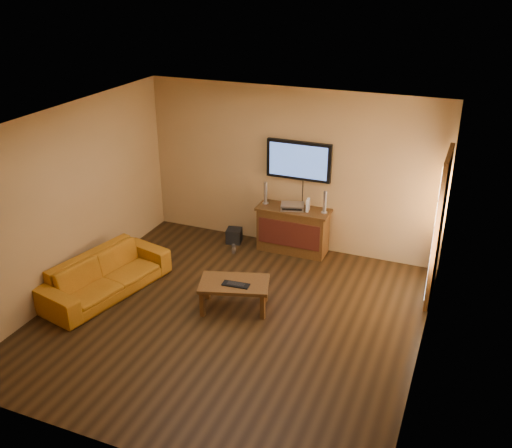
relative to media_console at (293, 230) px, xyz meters
The scene contains 14 objects.
ground_plane 2.30m from the media_console, 93.61° to the right, with size 5.00×5.00×0.00m, color black.
room_walls 2.09m from the media_console, 94.99° to the right, with size 5.00×5.00×5.00m.
french_door 2.47m from the media_console, 13.62° to the right, with size 0.07×1.02×2.22m.
media_console is the anchor object (origin of this frame).
television 1.17m from the media_console, 90.00° to the left, with size 1.08×0.08×0.64m.
coffee_table 2.00m from the media_console, 95.22° to the right, with size 1.07×0.82×0.42m.
sofa 3.12m from the media_console, 132.40° to the right, with size 1.98×0.58×0.77m, color #A96512.
speaker_left 0.76m from the media_console, behind, with size 0.10×0.10×0.38m.
speaker_right 0.75m from the media_console, ahead, with size 0.10×0.10×0.37m.
av_receiver 0.42m from the media_console, 159.76° to the right, with size 0.38×0.27×0.09m, color silver.
game_console 0.54m from the media_console, ahead, with size 0.04×0.15×0.20m, color white.
subwoofer 1.08m from the media_console, behind, with size 0.25×0.25×0.25m, color black.
bottle 1.04m from the media_console, 151.59° to the right, with size 0.06×0.06×0.19m.
keyboard 2.06m from the media_console, 93.58° to the right, with size 0.39×0.17×0.02m.
Camera 1 is at (2.81, -5.93, 4.42)m, focal length 40.00 mm.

